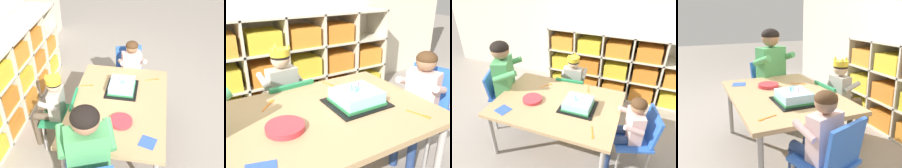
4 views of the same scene
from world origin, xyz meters
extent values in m
plane|color=gray|center=(0.00, 0.00, 0.00)|extent=(16.00, 16.00, 0.00)
cube|color=beige|center=(0.20, 1.23, 0.46)|extent=(0.02, 0.38, 0.93)
cube|color=beige|center=(0.59, 1.23, 0.46)|extent=(0.02, 0.38, 0.93)
cube|color=beige|center=(0.97, 1.23, 0.46)|extent=(0.02, 0.38, 0.93)
cube|color=beige|center=(1.36, 1.23, 0.46)|extent=(0.02, 0.38, 0.93)
cube|color=beige|center=(0.39, 1.23, 0.01)|extent=(1.95, 0.38, 0.02)
cube|color=beige|center=(0.39, 1.23, 0.31)|extent=(1.95, 0.38, 0.02)
cube|color=beige|center=(0.39, 1.23, 0.62)|extent=(1.95, 0.38, 0.02)
cube|color=beige|center=(0.39, 1.23, 0.92)|extent=(1.95, 0.38, 0.02)
cube|color=orange|center=(0.01, 1.21, 0.11)|extent=(0.30, 0.30, 0.18)
cube|color=orange|center=(0.39, 1.21, 0.11)|extent=(0.30, 0.30, 0.18)
cube|color=orange|center=(0.78, 1.21, 0.11)|extent=(0.30, 0.30, 0.18)
cube|color=yellow|center=(1.17, 1.21, 0.11)|extent=(0.30, 0.30, 0.18)
cube|color=yellow|center=(0.39, 1.21, 0.41)|extent=(0.30, 0.30, 0.18)
cube|color=orange|center=(0.78, 1.21, 0.41)|extent=(0.30, 0.30, 0.18)
cube|color=orange|center=(1.17, 1.21, 0.41)|extent=(0.30, 0.30, 0.18)
cube|color=orange|center=(0.39, 1.21, 0.72)|extent=(0.30, 0.30, 0.18)
cube|color=orange|center=(0.78, 1.21, 0.72)|extent=(0.30, 0.30, 0.18)
cube|color=tan|center=(0.00, 0.00, 0.53)|extent=(1.21, 0.86, 0.03)
cylinder|color=#9E9993|center=(0.55, -0.37, 0.26)|extent=(0.04, 0.04, 0.51)
cylinder|color=#9E9993|center=(-0.55, 0.37, 0.26)|extent=(0.04, 0.04, 0.51)
cylinder|color=#9E9993|center=(0.55, 0.37, 0.26)|extent=(0.04, 0.04, 0.51)
cube|color=#238451|center=(-0.03, 0.57, 0.34)|extent=(0.37, 0.34, 0.03)
cube|color=#238451|center=(-0.02, 0.43, 0.46)|extent=(0.32, 0.08, 0.23)
cylinder|color=gray|center=(0.10, 0.71, 0.16)|extent=(0.02, 0.02, 0.32)
cylinder|color=gray|center=(-0.19, 0.69, 0.16)|extent=(0.02, 0.02, 0.32)
cylinder|color=gray|center=(0.12, 0.46, 0.16)|extent=(0.02, 0.02, 0.32)
cylinder|color=gray|center=(-0.17, 0.44, 0.16)|extent=(0.02, 0.02, 0.32)
cube|color=#B2ADA3|center=(-0.03, 0.58, 0.49)|extent=(0.22, 0.13, 0.29)
sphere|color=#DBB293|center=(-0.03, 0.58, 0.71)|extent=(0.13, 0.13, 0.13)
ellipsoid|color=black|center=(-0.03, 0.58, 0.73)|extent=(0.14, 0.14, 0.10)
cylinder|color=yellow|center=(-0.03, 0.58, 0.76)|extent=(0.14, 0.14, 0.05)
cone|color=yellow|center=(-0.04, 0.64, 0.80)|extent=(0.04, 0.04, 0.04)
cone|color=yellow|center=(0.02, 0.56, 0.80)|extent=(0.04, 0.04, 0.04)
cone|color=yellow|center=(-0.08, 0.55, 0.80)|extent=(0.04, 0.04, 0.04)
cylinder|color=brown|center=(0.02, 0.69, 0.37)|extent=(0.09, 0.21, 0.07)
cylinder|color=brown|center=(-0.10, 0.68, 0.37)|extent=(0.09, 0.21, 0.07)
cylinder|color=brown|center=(0.01, 0.80, 0.17)|extent=(0.06, 0.06, 0.34)
cylinder|color=brown|center=(-0.11, 0.79, 0.17)|extent=(0.06, 0.06, 0.34)
cylinder|color=#B2ADA3|center=(0.09, 0.63, 0.56)|extent=(0.06, 0.18, 0.10)
cylinder|color=#B2ADA3|center=(-0.16, 0.62, 0.56)|extent=(0.06, 0.18, 0.10)
cube|color=#4C9E5B|center=(-0.68, 0.12, 0.64)|extent=(0.26, 0.34, 0.42)
sphere|color=#997051|center=(-0.68, 0.12, 0.95)|extent=(0.19, 0.19, 0.19)
ellipsoid|color=black|center=(-0.68, 0.12, 0.98)|extent=(0.19, 0.19, 0.14)
cylinder|color=#33333D|center=(-0.51, 0.09, 0.46)|extent=(0.32, 0.20, 0.10)
cylinder|color=#33333D|center=(-0.58, 0.26, 0.46)|extent=(0.32, 0.20, 0.10)
cylinder|color=#33333D|center=(-0.37, 0.14, 0.21)|extent=(0.08, 0.08, 0.43)
cylinder|color=#33333D|center=(-0.44, 0.31, 0.21)|extent=(0.08, 0.08, 0.43)
cylinder|color=#4C9E5B|center=(-0.57, -0.02, 0.73)|extent=(0.25, 0.15, 0.14)
cylinder|color=#4C9E5B|center=(-0.69, 0.30, 0.73)|extent=(0.25, 0.15, 0.14)
cube|color=blue|center=(0.74, -0.03, 0.36)|extent=(0.41, 0.41, 0.03)
cube|color=blue|center=(0.89, 0.01, 0.51)|extent=(0.15, 0.30, 0.28)
cylinder|color=gray|center=(0.58, 0.05, 0.17)|extent=(0.02, 0.02, 0.35)
cylinder|color=gray|center=(0.66, -0.20, 0.17)|extent=(0.02, 0.02, 0.35)
cylinder|color=gray|center=(0.83, 0.13, 0.17)|extent=(0.02, 0.02, 0.35)
cylinder|color=gray|center=(0.91, -0.12, 0.17)|extent=(0.02, 0.02, 0.35)
cube|color=beige|center=(0.74, -0.03, 0.51)|extent=(0.17, 0.23, 0.29)
sphere|color=#997051|center=(0.74, -0.03, 0.73)|extent=(0.13, 0.13, 0.13)
ellipsoid|color=#472D19|center=(0.74, -0.03, 0.75)|extent=(0.14, 0.14, 0.10)
cylinder|color=navy|center=(0.62, -0.01, 0.40)|extent=(0.22, 0.13, 0.07)
cylinder|color=navy|center=(0.66, -0.13, 0.40)|extent=(0.22, 0.13, 0.07)
cylinder|color=navy|center=(0.52, -0.04, 0.18)|extent=(0.06, 0.06, 0.37)
cylinder|color=navy|center=(0.56, -0.16, 0.18)|extent=(0.06, 0.06, 0.37)
cylinder|color=beige|center=(0.66, 0.07, 0.58)|extent=(0.18, 0.10, 0.10)
cylinder|color=beige|center=(0.74, -0.17, 0.58)|extent=(0.18, 0.10, 0.10)
cube|color=black|center=(0.21, 0.00, 0.55)|extent=(0.33, 0.30, 0.01)
cube|color=#9ED1EF|center=(0.21, 0.00, 0.59)|extent=(0.25, 0.23, 0.08)
cube|color=#338E4C|center=(0.21, 0.00, 0.56)|extent=(0.26, 0.24, 0.02)
cylinder|color=#E54C66|center=(0.25, 0.03, 0.65)|extent=(0.01, 0.01, 0.04)
cylinder|color=#4CB2E5|center=(0.21, -0.02, 0.65)|extent=(0.01, 0.01, 0.04)
cylinder|color=#4CB2E5|center=(0.19, -0.02, 0.65)|extent=(0.01, 0.01, 0.04)
cylinder|color=#4CB2E5|center=(0.18, 0.01, 0.65)|extent=(0.01, 0.01, 0.04)
cylinder|color=#DB333D|center=(-0.24, -0.06, 0.56)|extent=(0.19, 0.19, 0.03)
cube|color=#3356B7|center=(-0.43, -0.29, 0.55)|extent=(0.15, 0.15, 0.00)
cube|color=orange|center=(-0.25, 0.23, 0.55)|extent=(0.08, 0.09, 0.00)
cube|color=orange|center=(-0.20, 0.28, 0.55)|extent=(0.04, 0.04, 0.00)
cube|color=orange|center=(0.21, 0.37, 0.55)|extent=(0.03, 0.09, 0.00)
cube|color=orange|center=(0.23, 0.30, 0.55)|extent=(0.03, 0.04, 0.00)
cube|color=orange|center=(0.42, -0.26, 0.55)|extent=(0.04, 0.10, 0.00)
cube|color=orange|center=(0.44, -0.33, 0.55)|extent=(0.03, 0.04, 0.00)
camera|label=1|loc=(-1.94, -0.27, 2.18)|focal=44.99mm
camera|label=2|loc=(-0.57, -1.09, 1.22)|focal=40.61mm
camera|label=3|loc=(0.68, -1.58, 1.81)|focal=34.60mm
camera|label=4|loc=(1.89, -0.73, 1.22)|focal=40.38mm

